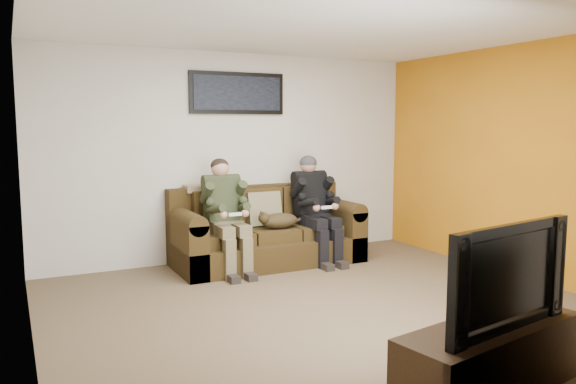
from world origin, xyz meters
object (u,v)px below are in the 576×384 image
person_right (314,202)px  television (494,274)px  tv_stand (490,359)px  framed_poster (237,93)px  sofa (265,234)px  person_left (226,208)px  cat (278,220)px

person_right → television: (-0.72, -3.59, 0.03)m
tv_stand → framed_poster: bearing=81.1°
sofa → framed_poster: 1.80m
person_left → cat: bearing=-3.9°
cat → framed_poster: bearing=113.1°
sofa → cat: (0.06, -0.24, 0.20)m
person_left → television: 3.62m
cat → sofa: bearing=105.3°
person_right → television: bearing=-101.4°
sofa → framed_poster: (-0.20, 0.38, 1.75)m
person_left → cat: size_ratio=2.00×
cat → television: 3.56m
person_left → person_right: size_ratio=0.99×
television → tv_stand: bearing=-73.3°
framed_poster → tv_stand: (0.07, -4.17, -1.88)m
person_right → cat: 0.56m
framed_poster → television: framed_poster is taller
framed_poster → tv_stand: size_ratio=0.89×
person_left → tv_stand: size_ratio=0.93×
person_right → framed_poster: bearing=143.9°
sofa → person_left: size_ratio=1.74×
cat → framed_poster: 1.68m
sofa → framed_poster: framed_poster is taller
framed_poster → television: bearing=-89.1°
sofa → person_right: size_ratio=1.73×
person_right → framed_poster: size_ratio=1.06×
sofa → tv_stand: size_ratio=1.62×
framed_poster → person_right: bearing=-36.1°
sofa → person_right: person_right is taller
cat → person_right: bearing=4.9°
tv_stand → person_right: bearing=68.7°
person_right → framed_poster: (-0.79, 0.58, 1.35)m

